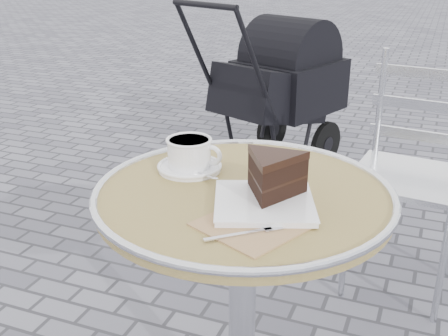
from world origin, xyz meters
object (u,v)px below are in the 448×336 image
at_px(cafe_table, 243,251).
at_px(bistro_chair, 418,147).
at_px(cappuccino_set, 190,156).
at_px(baby_stroller, 277,94).
at_px(cake_plate_set, 271,181).

bearing_deg(cafe_table, bistro_chair, 70.38).
xyz_separation_m(cappuccino_set, bistro_chair, (0.52, 0.91, -0.21)).
distance_m(bistro_chair, baby_stroller, 1.26).
bearing_deg(bistro_chair, baby_stroller, 137.80).
bearing_deg(bistro_chair, cappuccino_set, -113.54).
bearing_deg(cappuccino_set, bistro_chair, 56.89).
bearing_deg(bistro_chair, cafe_table, -103.13).
relative_size(cappuccino_set, cake_plate_set, 0.48).
bearing_deg(cake_plate_set, baby_stroller, 85.21).
relative_size(cafe_table, baby_stroller, 0.69).
distance_m(cafe_table, baby_stroller, 1.99).
xyz_separation_m(cafe_table, cappuccino_set, (-0.17, 0.08, 0.20)).
distance_m(cake_plate_set, baby_stroller, 2.07).
bearing_deg(cake_plate_set, bistro_chair, 54.43).
height_order(cafe_table, cake_plate_set, cake_plate_set).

